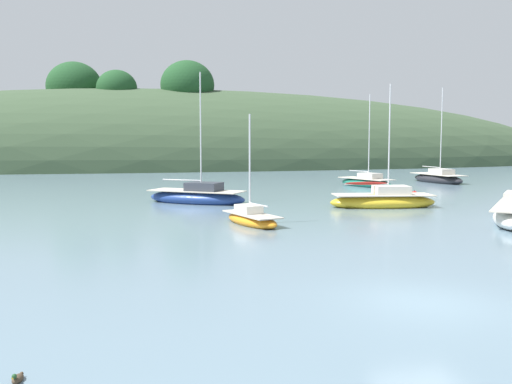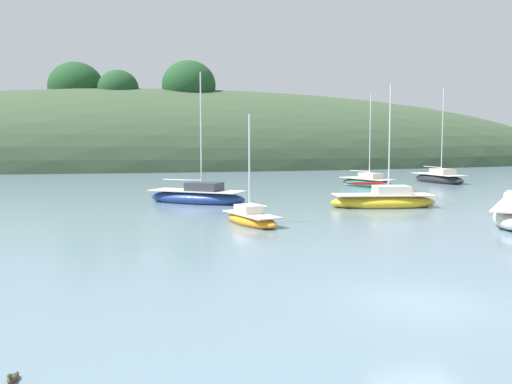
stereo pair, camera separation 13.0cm
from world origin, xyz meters
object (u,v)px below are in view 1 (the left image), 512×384
sailboat_blue_center (383,201)px  duck_lone_right (18,379)px  sailboat_yellow_far (366,182)px  sailboat_navy_dinghy (438,178)px  sailboat_teal_outer (251,218)px  mooring_buoy_inner (414,194)px  sailboat_black_sloop (197,197)px

sailboat_blue_center → duck_lone_right: (-18.53, -23.03, -0.37)m
sailboat_yellow_far → sailboat_navy_dinghy: 9.73m
sailboat_blue_center → sailboat_navy_dinghy: sailboat_navy_dinghy is taller
sailboat_yellow_far → sailboat_teal_outer: sailboat_yellow_far is taller
sailboat_navy_dinghy → mooring_buoy_inner: sailboat_navy_dinghy is taller
sailboat_teal_outer → sailboat_yellow_far: bearing=52.6°
sailboat_black_sloop → mooring_buoy_inner: 17.60m
sailboat_yellow_far → sailboat_teal_outer: 26.17m
sailboat_navy_dinghy → mooring_buoy_inner: (-9.16, -11.65, -0.31)m
sailboat_yellow_far → duck_lone_right: 45.53m
sailboat_blue_center → sailboat_black_sloop: sailboat_black_sloop is taller
sailboat_navy_dinghy → sailboat_black_sloop: (-26.70, -13.10, 0.00)m
sailboat_navy_dinghy → sailboat_black_sloop: 29.74m
sailboat_blue_center → sailboat_navy_dinghy: size_ratio=0.83×
sailboat_blue_center → sailboat_black_sloop: (-11.60, 5.21, 0.01)m
sailboat_teal_outer → sailboat_navy_dinghy: sailboat_navy_dinghy is taller
sailboat_teal_outer → mooring_buoy_inner: size_ratio=10.92×
sailboat_navy_dinghy → sailboat_black_sloop: sailboat_navy_dinghy is taller
mooring_buoy_inner → sailboat_black_sloop: bearing=-175.3°
sailboat_yellow_far → sailboat_navy_dinghy: sailboat_navy_dinghy is taller
sailboat_blue_center → mooring_buoy_inner: size_ratio=15.29×
mooring_buoy_inner → sailboat_teal_outer: bearing=-143.3°
sailboat_teal_outer → sailboat_black_sloop: (-1.49, 10.54, 0.13)m
sailboat_blue_center → duck_lone_right: size_ratio=19.45×
sailboat_yellow_far → sailboat_black_sloop: size_ratio=0.95×
sailboat_navy_dinghy → sailboat_yellow_far: bearing=-162.9°
duck_lone_right → sailboat_navy_dinghy: bearing=50.9°
sailboat_teal_outer → sailboat_navy_dinghy: (25.21, 23.63, 0.13)m
sailboat_teal_outer → duck_lone_right: size_ratio=13.89×
sailboat_navy_dinghy → sailboat_black_sloop: size_ratio=1.07×
mooring_buoy_inner → duck_lone_right: size_ratio=1.27×
sailboat_yellow_far → mooring_buoy_inner: (0.14, -8.80, -0.27)m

